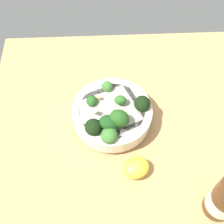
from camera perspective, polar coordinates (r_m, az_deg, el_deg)
name	(u,v)px	position (r cm, az deg, el deg)	size (l,w,h in cm)	color
ground_plane	(132,142)	(71.91, 3.94, -6.00)	(71.80, 71.80, 4.50)	tan
bowl_of_broccoli	(112,114)	(68.70, 0.04, -0.48)	(19.18, 19.13, 10.20)	silver
lemon_wedge	(134,168)	(64.68, 4.47, -10.96)	(6.01, 4.99, 3.82)	yellow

